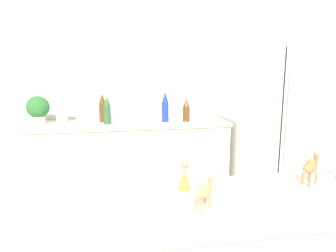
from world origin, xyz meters
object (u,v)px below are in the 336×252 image
potted_plant (38,108)px  back_bottle_1 (165,107)px  back_bottle_3 (186,110)px  wise_man_figurine_crimson (184,177)px  camel_figurine (311,167)px  camel_figurine_second (204,192)px  back_bottle_2 (107,110)px  back_bottle_0 (103,108)px  refrigerator (263,125)px  paper_towel_roll (62,112)px

potted_plant → back_bottle_1: (1.26, -0.06, -0.01)m
back_bottle_3 → wise_man_figurine_crimson: bearing=-104.6°
potted_plant → camel_figurine: (1.58, -1.97, -0.07)m
camel_figurine_second → back_bottle_2: bearing=100.1°
back_bottle_1 → camel_figurine: bearing=-80.6°
back_bottle_3 → potted_plant: bearing=177.0°
back_bottle_0 → camel_figurine_second: 2.21m
camel_figurine_second → back_bottle_3: bearing=77.5°
back_bottle_0 → back_bottle_3: 0.88m
refrigerator → back_bottle_3: 0.91m
refrigerator → potted_plant: bearing=178.1°
paper_towel_roll → camel_figurine: size_ratio=1.59×
potted_plant → back_bottle_2: size_ratio=0.97×
back_bottle_0 → wise_man_figurine_crimson: size_ratio=2.43×
refrigerator → wise_man_figurine_crimson: 2.31m
paper_towel_roll → back_bottle_0: bearing=3.1°
back_bottle_0 → back_bottle_3: (0.87, -0.12, -0.03)m
potted_plant → paper_towel_roll: potted_plant is taller
refrigerator → camel_figurine: 2.06m
wise_man_figurine_crimson → back_bottle_1: bearing=82.2°
potted_plant → camel_figurine: bearing=-51.3°
back_bottle_3 → camel_figurine_second: bearing=-102.5°
refrigerator → paper_towel_roll: refrigerator is taller
potted_plant → wise_man_figurine_crimson: bearing=-62.5°
wise_man_figurine_crimson → back_bottle_2: bearing=100.4°
back_bottle_2 → refrigerator: bearing=0.3°
paper_towel_roll → camel_figurine_second: (0.82, -2.15, -0.03)m
refrigerator → back_bottle_2: (-1.71, -0.01, 0.21)m
camel_figurine → paper_towel_roll: bearing=124.4°
potted_plant → back_bottle_3: size_ratio=1.15×
back_bottle_0 → back_bottle_2: back_bottle_0 is taller
camel_figurine → camel_figurine_second: 0.57m
refrigerator → camel_figurine: refrigerator is taller
camel_figurine → back_bottle_0: bearing=115.5°
back_bottle_3 → camel_figurine: size_ratio=1.76×
refrigerator → wise_man_figurine_crimson: size_ratio=13.37×
camel_figurine → wise_man_figurine_crimson: 0.58m
wise_man_figurine_crimson → camel_figurine: bearing=-4.3°
refrigerator → camel_figurine: size_ratio=12.16×
back_bottle_3 → wise_man_figurine_crimson: size_ratio=1.93×
back_bottle_1 → back_bottle_0: bearing=171.0°
refrigerator → back_bottle_1: (-1.11, 0.02, 0.22)m
back_bottle_3 → camel_figurine: bearing=-87.1°
paper_towel_roll → back_bottle_1: back_bottle_1 is taller
potted_plant → back_bottle_1: bearing=-2.6°
potted_plant → back_bottle_0: 0.62m
camel_figurine → wise_man_figurine_crimson: size_ratio=1.10×
camel_figurine_second → back_bottle_1: bearing=83.6°
refrigerator → potted_plant: size_ratio=6.02×
refrigerator → potted_plant: 2.39m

